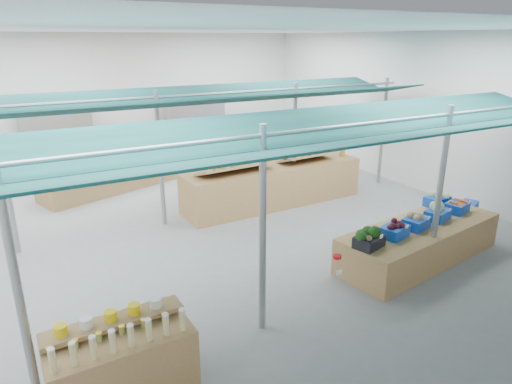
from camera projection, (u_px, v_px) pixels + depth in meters
floor at (214, 223)px, 10.47m from camera, size 13.00×13.00×0.00m
hall at (186, 99)px, 10.81m from camera, size 13.00×13.00×13.00m
pole_grid at (283, 159)px, 8.78m from camera, size 10.00×4.60×3.00m
awnings at (284, 109)px, 8.47m from camera, size 9.50×7.08×0.30m
back_shelving_left at (58, 142)px, 13.97m from camera, size 2.00×0.50×2.00m
back_shelving_right at (196, 129)px, 16.04m from camera, size 2.00×0.50×2.00m
bottle_shelf at (121, 359)px, 5.41m from camera, size 1.69×1.08×1.02m
veg_counter at (420, 242)px, 8.65m from camera, size 3.67×1.67×0.69m
fruit_counter at (273, 185)px, 11.52m from camera, size 4.73×1.26×1.01m
far_counter at (135, 167)px, 13.14m from camera, size 5.43×2.80×0.97m
crate_stack at (468, 213)px, 10.29m from camera, size 0.54×0.46×0.54m
vendor_left at (212, 164)px, 11.74m from camera, size 0.70×0.47×1.88m
vendor_right at (272, 156)px, 12.56m from camera, size 0.93×0.74×1.88m
crate_broccoli at (369, 238)px, 7.62m from camera, size 0.58×0.48×0.35m
crate_beets at (395, 230)px, 8.02m from camera, size 0.58×0.48×0.29m
crate_celeriac at (416, 221)px, 8.39m from camera, size 0.58×0.48×0.31m
crate_cabbage at (438, 212)px, 8.77m from camera, size 0.58×0.48×0.35m
crate_carrots at (457, 207)px, 9.18m from camera, size 0.58×0.48×0.29m
sparrow at (369, 238)px, 7.41m from camera, size 0.12×0.09×0.11m
pole_ribbon at (337, 258)px, 6.43m from camera, size 0.12×0.12×0.28m
apple_heap_yellow at (236, 166)px, 10.67m from camera, size 1.94×0.82×0.27m
apple_heap_red at (307, 155)px, 11.67m from camera, size 1.54×0.79×0.27m
pineapple at (342, 149)px, 12.23m from camera, size 0.14×0.14×0.39m
crate_extra at (437, 199)px, 9.51m from camera, size 0.54×0.43×0.32m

